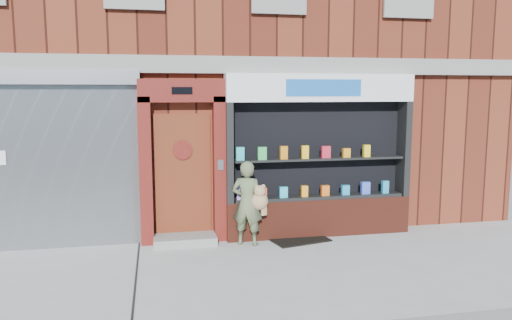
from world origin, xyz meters
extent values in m
plane|color=#9E9E99|center=(0.00, 0.00, 0.00)|extent=(80.00, 80.00, 0.00)
cube|color=#531E13|center=(0.00, 6.00, 4.00)|extent=(12.00, 8.00, 8.00)
cube|color=gray|center=(0.00, 1.92, 3.15)|extent=(12.00, 0.16, 0.30)
cube|color=gray|center=(-3.00, 1.94, 1.40)|extent=(3.00, 0.10, 2.80)
cube|color=slate|center=(-3.00, 1.88, 2.92)|extent=(3.10, 0.30, 0.24)
cube|color=#52120E|center=(-1.40, 1.86, 1.30)|extent=(0.22, 0.28, 2.60)
cube|color=#52120E|center=(-0.10, 1.86, 1.30)|extent=(0.22, 0.28, 2.60)
cube|color=#52120E|center=(-0.75, 1.86, 2.70)|extent=(1.50, 0.28, 0.40)
cube|color=black|center=(-0.75, 1.71, 2.70)|extent=(0.35, 0.01, 0.12)
cube|color=#622512|center=(-0.75, 1.97, 1.20)|extent=(1.00, 0.06, 2.20)
cylinder|color=black|center=(-0.75, 1.93, 1.65)|extent=(0.28, 0.02, 0.28)
cylinder|color=#52120E|center=(-0.75, 1.92, 1.65)|extent=(0.34, 0.02, 0.34)
cube|color=gray|center=(-0.75, 1.70, 0.07)|extent=(1.10, 0.55, 0.15)
cube|color=slate|center=(-0.10, 1.71, 1.40)|extent=(0.10, 0.02, 0.18)
cube|color=maroon|center=(1.75, 1.80, 0.35)|extent=(3.50, 0.40, 0.70)
cube|color=black|center=(0.06, 1.80, 1.60)|extent=(0.12, 0.40, 1.80)
cube|color=black|center=(3.44, 1.80, 1.60)|extent=(0.12, 0.40, 1.80)
cube|color=black|center=(1.75, 1.99, 1.60)|extent=(3.30, 0.03, 1.80)
cube|color=black|center=(1.75, 1.80, 0.73)|extent=(3.20, 0.36, 0.06)
cube|color=black|center=(1.75, 1.80, 1.45)|extent=(3.20, 0.36, 0.04)
cube|color=white|center=(1.75, 1.80, 2.75)|extent=(3.50, 0.40, 0.50)
cube|color=#1759AF|center=(1.75, 1.59, 2.75)|extent=(1.40, 0.01, 0.30)
cube|color=#BD88F6|center=(0.25, 1.72, 0.88)|extent=(0.13, 0.09, 0.24)
cube|color=red|center=(0.65, 1.72, 0.86)|extent=(0.17, 0.09, 0.20)
cube|color=#29B9D0|center=(1.05, 1.72, 0.86)|extent=(0.15, 0.09, 0.20)
cube|color=orange|center=(1.45, 1.72, 0.86)|extent=(0.12, 0.09, 0.20)
cube|color=orange|center=(1.85, 1.72, 0.86)|extent=(0.15, 0.09, 0.20)
cube|color=#2589BB|center=(2.25, 1.72, 0.85)|extent=(0.14, 0.09, 0.19)
cube|color=blue|center=(2.65, 1.72, 0.88)|extent=(0.16, 0.09, 0.23)
cube|color=teal|center=(3.05, 1.72, 0.88)|extent=(0.12, 0.09, 0.24)
cube|color=#26BAC2|center=(0.25, 1.72, 1.59)|extent=(0.14, 0.09, 0.24)
cube|color=green|center=(0.65, 1.72, 1.58)|extent=(0.15, 0.09, 0.23)
cube|color=orange|center=(1.05, 1.72, 1.59)|extent=(0.13, 0.09, 0.24)
cube|color=yellow|center=(1.45, 1.72, 1.59)|extent=(0.12, 0.09, 0.24)
cube|color=red|center=(1.85, 1.72, 1.58)|extent=(0.16, 0.09, 0.22)
cube|color=orange|center=(2.25, 1.72, 1.55)|extent=(0.14, 0.09, 0.17)
cube|color=yellow|center=(2.65, 1.72, 1.58)|extent=(0.12, 0.09, 0.23)
imported|color=#596643|center=(0.32, 1.45, 0.75)|extent=(0.65, 0.56, 1.50)
sphere|color=#A68053|center=(0.54, 1.42, 0.78)|extent=(0.31, 0.31, 0.31)
sphere|color=#A68053|center=(0.54, 1.37, 0.97)|extent=(0.21, 0.21, 0.21)
sphere|color=#A68053|center=(0.47, 1.37, 1.05)|extent=(0.07, 0.07, 0.07)
sphere|color=#A68053|center=(0.60, 1.37, 1.05)|extent=(0.07, 0.07, 0.07)
cylinder|color=#A68053|center=(0.43, 1.42, 0.62)|extent=(0.07, 0.07, 0.19)
cylinder|color=#A68053|center=(0.64, 1.42, 0.62)|extent=(0.07, 0.07, 0.19)
cylinder|color=#A68053|center=(0.47, 1.40, 0.62)|extent=(0.07, 0.07, 0.19)
cylinder|color=#A68053|center=(0.60, 1.40, 0.62)|extent=(0.07, 0.07, 0.19)
cube|color=black|center=(1.29, 1.55, 0.01)|extent=(1.16, 0.93, 0.03)
camera|label=1|loc=(-1.22, -6.94, 2.70)|focal=35.00mm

